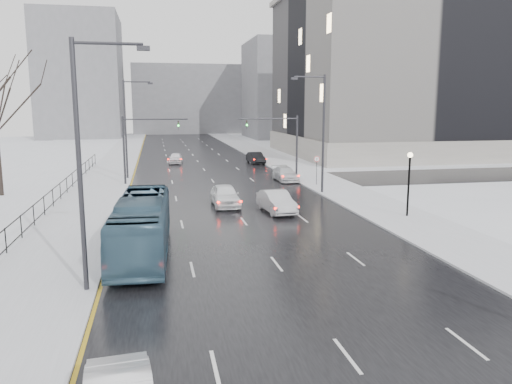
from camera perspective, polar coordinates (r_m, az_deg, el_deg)
road at (r=60.88m, az=-6.14°, el=2.78°), size 16.00×150.00×0.04m
cross_road at (r=49.06m, az=-4.85°, el=1.09°), size 130.00×10.00×0.04m
sidewalk_left at (r=60.84m, az=-16.05°, el=2.50°), size 5.00×150.00×0.16m
sidewalk_right at (r=62.70m, az=3.47°, el=3.08°), size 5.00×150.00×0.16m
park_strip at (r=62.35m, az=-24.78°, el=2.13°), size 14.00×150.00×0.12m
tree_park_e at (r=46.58m, az=-27.07°, el=-0.47°), size 9.45×9.45×13.50m
iron_fence at (r=31.79m, az=-24.84°, el=-3.01°), size 0.06×70.00×1.30m
streetlight_r_mid at (r=42.46m, az=7.42°, el=7.27°), size 2.95×0.25×10.00m
streetlight_l_near at (r=20.44m, az=-18.98°, el=4.06°), size 2.95×0.25×10.00m
streetlight_l_far at (r=52.28m, az=-14.46°, el=7.52°), size 2.95×0.25×10.00m
lamppost_r_mid at (r=34.67m, az=17.10°, el=1.90°), size 0.36×0.36×4.28m
mast_signal_right at (r=49.96m, az=3.51°, el=5.98°), size 6.10×0.33×6.50m
mast_signal_left at (r=48.33m, az=-13.62°, el=5.59°), size 6.10×0.33×6.50m
no_uturn_sign at (r=46.83m, az=6.96°, el=3.45°), size 0.60×0.06×2.70m
civic_building at (r=82.82m, az=18.30°, el=11.98°), size 41.00×31.00×24.80m
bldg_far_right at (r=119.99m, az=4.93°, el=11.53°), size 24.00×20.00×22.00m
bldg_far_left at (r=126.43m, az=-19.33°, el=12.30°), size 18.00×22.00×28.00m
bldg_far_center at (r=140.50m, az=-7.63°, el=10.42°), size 30.00×18.00×18.00m
bus at (r=25.76m, az=-12.89°, el=-3.81°), size 2.99×10.70×2.95m
sedan_center_near at (r=37.32m, az=-3.55°, el=-0.39°), size 1.93×4.78×1.63m
sedan_right_near at (r=35.14m, az=2.33°, el=-1.10°), size 2.05×4.79×1.54m
sedan_right_far at (r=49.87m, az=3.36°, el=2.07°), size 2.05×4.78×1.37m
sedan_center_far at (r=65.63m, az=-9.16°, el=3.85°), size 2.08×4.21×1.38m
sedan_right_distant at (r=64.71m, az=-0.02°, el=3.92°), size 1.90×4.53×1.45m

